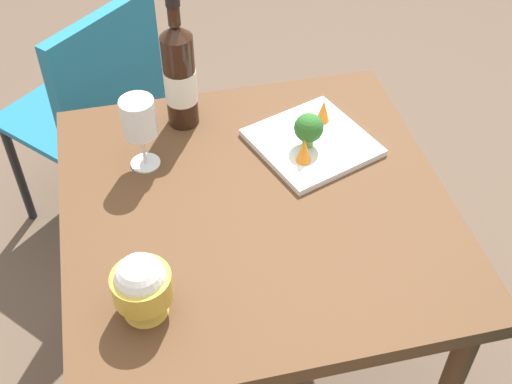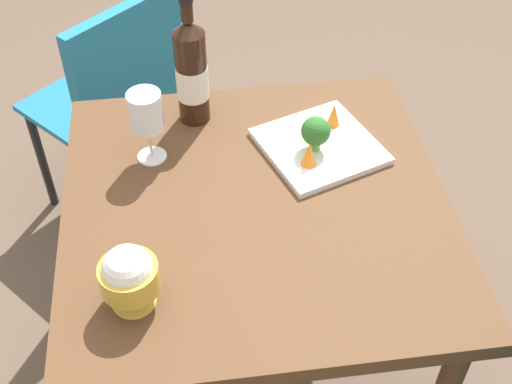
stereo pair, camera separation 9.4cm
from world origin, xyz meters
TOP-DOWN VIEW (x-y plane):
  - ground_plane at (0.00, 0.00)m, footprint 8.00×8.00m
  - dining_table at (0.00, 0.00)m, footprint 0.83×0.83m
  - chair_near_window at (0.72, 0.33)m, footprint 0.56×0.56m
  - wine_bottle at (0.31, 0.11)m, footprint 0.08×0.08m
  - wine_glass at (0.18, 0.22)m, footprint 0.08×0.08m
  - rice_bowl at (-0.23, 0.26)m, footprint 0.11×0.11m
  - serving_plate at (0.15, -0.17)m, footprint 0.32×0.32m
  - broccoli_floret at (0.14, -0.16)m, footprint 0.07×0.07m
  - carrot_garnish_left at (0.09, -0.13)m, footprint 0.04×0.04m
  - carrot_garnish_right at (0.22, -0.22)m, footprint 0.03×0.03m

SIDE VIEW (x-z plane):
  - ground_plane at x=0.00m, z-range 0.00..0.00m
  - chair_near_window at x=0.72m, z-range 0.10..0.95m
  - dining_table at x=0.00m, z-range 0.27..1.01m
  - serving_plate at x=0.15m, z-range 0.73..0.75m
  - carrot_garnish_right at x=0.22m, z-range 0.75..0.81m
  - carrot_garnish_left at x=0.09m, z-range 0.75..0.81m
  - broccoli_floret at x=0.14m, z-range 0.76..0.84m
  - rice_bowl at x=-0.23m, z-range 0.74..0.88m
  - wine_glass at x=0.18m, z-range 0.77..0.95m
  - wine_bottle at x=0.31m, z-range 0.70..1.04m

